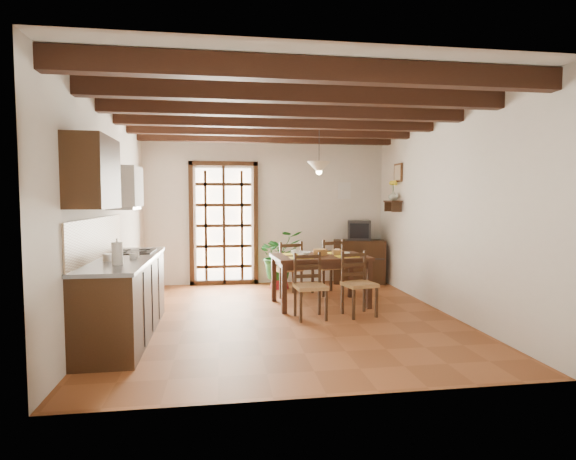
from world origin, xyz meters
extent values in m
plane|color=brown|center=(0.00, 0.00, 0.00)|extent=(5.00, 5.00, 0.00)
cube|color=silver|center=(0.00, 2.50, 1.40)|extent=(4.50, 0.02, 2.80)
cube|color=silver|center=(0.00, -2.50, 1.40)|extent=(4.50, 0.02, 2.80)
cube|color=silver|center=(-2.25, 0.00, 1.40)|extent=(0.02, 5.00, 2.80)
cube|color=silver|center=(2.25, 0.00, 1.40)|extent=(0.02, 5.00, 2.80)
cube|color=white|center=(0.00, 0.00, 2.80)|extent=(4.50, 5.00, 0.02)
cube|color=black|center=(0.00, -2.10, 2.69)|extent=(4.50, 0.14, 0.20)
cube|color=black|center=(0.00, -1.26, 2.69)|extent=(4.50, 0.14, 0.20)
cube|color=black|center=(0.00, -0.42, 2.69)|extent=(4.50, 0.14, 0.20)
cube|color=black|center=(0.00, 0.42, 2.69)|extent=(4.50, 0.14, 0.20)
cube|color=black|center=(0.00, 1.26, 2.69)|extent=(4.50, 0.14, 0.20)
cube|color=black|center=(0.00, 2.10, 2.69)|extent=(4.50, 0.14, 0.20)
cube|color=white|center=(-0.80, 2.49, 1.10)|extent=(1.01, 0.02, 2.11)
cube|color=black|center=(-0.80, 2.44, 2.24)|extent=(1.26, 0.10, 0.08)
cube|color=black|center=(-1.39, 2.44, 1.10)|extent=(0.08, 0.10, 2.28)
cube|color=black|center=(-0.21, 2.44, 1.10)|extent=(0.08, 0.10, 2.28)
cube|color=black|center=(-0.80, 2.42, 1.10)|extent=(1.01, 0.03, 2.02)
cube|color=black|center=(-1.95, -0.60, 0.44)|extent=(0.60, 2.20, 0.88)
cube|color=slate|center=(-1.95, -0.60, 0.90)|extent=(0.64, 2.25, 0.04)
cube|color=tan|center=(-2.23, -0.60, 1.13)|extent=(0.02, 2.20, 0.50)
cube|color=black|center=(-2.08, -1.30, 1.85)|extent=(0.35, 0.80, 0.70)
cube|color=white|center=(-2.05, -0.05, 1.75)|extent=(0.38, 0.60, 0.50)
cube|color=silver|center=(-2.05, -0.05, 1.48)|extent=(0.32, 0.55, 0.04)
cube|color=black|center=(-1.95, -0.05, 0.93)|extent=(0.50, 0.55, 0.02)
cylinder|color=white|center=(-1.90, -1.15, 1.03)|extent=(0.11, 0.11, 0.24)
cylinder|color=silver|center=(-2.05, -0.85, 0.95)|extent=(0.14, 0.14, 0.10)
cube|color=#341C10|center=(0.61, 0.60, 0.73)|extent=(1.44, 0.99, 0.05)
cube|color=#341C10|center=(0.61, 0.60, 0.65)|extent=(1.30, 0.89, 0.10)
cube|color=#341C10|center=(1.22, 1.03, 0.35)|extent=(0.07, 0.07, 0.70)
cube|color=#341C10|center=(-0.04, 0.94, 0.35)|extent=(0.07, 0.07, 0.70)
cube|color=#341C10|center=(1.27, 0.26, 0.35)|extent=(0.07, 0.07, 0.70)
cube|color=#341C10|center=(0.01, 0.17, 0.35)|extent=(0.07, 0.07, 0.70)
cube|color=#9B7142|center=(0.32, -0.14, 0.43)|extent=(0.42, 0.41, 0.05)
cube|color=black|center=(0.31, 0.02, 0.65)|extent=(0.40, 0.06, 0.44)
cube|color=black|center=(0.32, -0.14, 0.21)|extent=(0.40, 0.39, 0.43)
cube|color=#9B7142|center=(1.01, -0.09, 0.43)|extent=(0.47, 0.46, 0.05)
cube|color=black|center=(0.98, 0.07, 0.65)|extent=(0.40, 0.12, 0.44)
cube|color=black|center=(1.01, -0.09, 0.22)|extent=(0.45, 0.43, 0.43)
cube|color=#9B7142|center=(0.22, 1.29, 0.45)|extent=(0.50, 0.49, 0.05)
cube|color=black|center=(0.26, 1.13, 0.68)|extent=(0.42, 0.13, 0.46)
cube|color=black|center=(0.22, 1.29, 0.22)|extent=(0.48, 0.46, 0.45)
cube|color=#9B7142|center=(0.91, 1.34, 0.46)|extent=(0.54, 0.53, 0.05)
cube|color=black|center=(0.96, 1.18, 0.70)|extent=(0.42, 0.17, 0.47)
cube|color=black|center=(0.91, 1.34, 0.23)|extent=(0.51, 0.50, 0.46)
cube|color=yellow|center=(0.27, 0.38, 0.74)|extent=(0.32, 0.24, 0.01)
cube|color=yellow|center=(0.96, 0.38, 0.74)|extent=(0.32, 0.24, 0.01)
cube|color=yellow|center=(0.27, 0.82, 0.74)|extent=(0.32, 0.24, 0.01)
cube|color=yellow|center=(0.96, 0.82, 0.74)|extent=(0.32, 0.24, 0.01)
cylinder|color=olive|center=(0.61, 0.60, 0.79)|extent=(0.22, 0.22, 0.09)
imported|color=white|center=(0.36, 0.63, 0.78)|extent=(0.26, 0.26, 0.05)
cube|color=black|center=(1.73, 2.23, 0.41)|extent=(1.03, 0.64, 0.82)
cube|color=black|center=(1.73, 2.23, 1.01)|extent=(0.52, 0.49, 0.37)
cube|color=black|center=(1.73, 2.03, 1.01)|extent=(0.34, 0.12, 0.27)
cube|color=white|center=(1.50, 2.48, 1.75)|extent=(0.25, 0.03, 0.32)
cone|color=maroon|center=(0.16, 1.89, 0.11)|extent=(0.34, 0.34, 0.21)
imported|color=#144C19|center=(0.16, 1.89, 0.57)|extent=(2.46, 2.29, 2.23)
cube|color=black|center=(2.14, 1.60, 1.55)|extent=(0.20, 0.42, 0.03)
cube|color=black|center=(2.14, 1.43, 1.46)|extent=(0.18, 0.03, 0.18)
cube|color=black|center=(2.14, 1.77, 1.46)|extent=(0.18, 0.03, 0.18)
imported|color=#B2BFB2|center=(2.14, 1.60, 1.65)|extent=(0.15, 0.15, 0.15)
sphere|color=yellow|center=(2.14, 1.60, 1.86)|extent=(0.14, 0.14, 0.14)
cylinder|color=#144C19|center=(2.14, 1.60, 1.71)|extent=(0.01, 0.01, 0.28)
cube|color=brown|center=(2.23, 1.60, 2.05)|extent=(0.03, 0.32, 0.32)
cube|color=#C3B292|center=(2.21, 1.60, 2.05)|extent=(0.01, 0.26, 0.26)
cylinder|color=black|center=(0.61, 0.70, 2.45)|extent=(0.01, 0.01, 0.70)
cone|color=beige|center=(0.61, 0.70, 2.08)|extent=(0.36, 0.36, 0.14)
sphere|color=#FFD88C|center=(0.61, 0.70, 2.00)|extent=(0.09, 0.09, 0.09)
camera|label=1|loc=(-0.83, -5.93, 1.60)|focal=28.00mm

